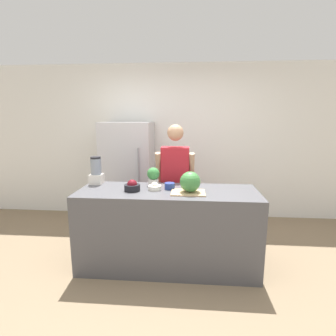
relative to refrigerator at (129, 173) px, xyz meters
The scene contains 12 objects.
ground_plane 2.00m from the refrigerator, 65.48° to the right, with size 14.00×14.00×0.00m, color #7F6B51.
wall_back 0.97m from the refrigerator, 26.60° to the left, with size 8.00×0.06×2.60m.
counter_island 1.55m from the refrigerator, 59.90° to the right, with size 2.02×0.71×0.91m.
refrigerator is the anchor object (origin of this frame).
person 1.09m from the refrigerator, 42.17° to the right, with size 0.51×0.26×1.63m.
cutting_board 1.71m from the refrigerator, 54.73° to the right, with size 0.37×0.26×0.01m.
watermelon 1.73m from the refrigerator, 54.07° to the right, with size 0.22×0.22×0.22m.
bowl_cherries 1.40m from the refrigerator, 75.02° to the right, with size 0.18×0.18×0.13m.
bowl_cream 1.44m from the refrigerator, 64.91° to the right, with size 0.15×0.15×0.09m.
bowl_small_blue 1.47m from the refrigerator, 58.16° to the right, with size 0.12×0.12×0.07m.
blender 1.11m from the refrigerator, 97.77° to the right, with size 0.15×0.15×0.34m.
potted_plant 1.25m from the refrigerator, 62.70° to the right, with size 0.15×0.15×0.22m.
Camera 1 is at (0.24, -2.48, 1.72)m, focal length 28.00 mm.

